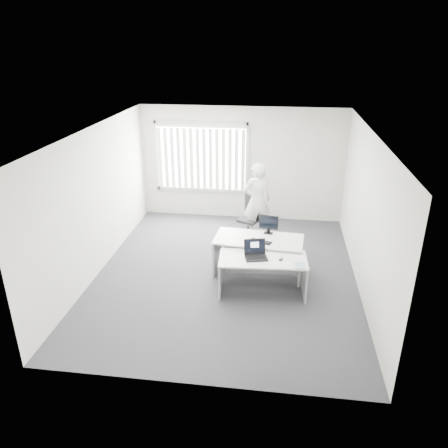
# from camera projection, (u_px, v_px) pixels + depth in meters

# --- Properties ---
(ground) EXTENTS (6.00, 6.00, 0.00)m
(ground) POSITION_uv_depth(u_px,v_px,m) (226.00, 274.00, 8.58)
(ground) COLOR #48494F
(ground) RESTS_ON ground
(wall_back) EXTENTS (5.00, 0.02, 2.80)m
(wall_back) POSITION_uv_depth(u_px,v_px,m) (242.00, 164.00, 10.76)
(wall_back) COLOR silver
(wall_back) RESTS_ON ground
(wall_front) EXTENTS (5.00, 0.02, 2.80)m
(wall_front) POSITION_uv_depth(u_px,v_px,m) (195.00, 296.00, 5.30)
(wall_front) COLOR silver
(wall_front) RESTS_ON ground
(wall_left) EXTENTS (0.02, 6.00, 2.80)m
(wall_left) POSITION_uv_depth(u_px,v_px,m) (97.00, 201.00, 8.33)
(wall_left) COLOR silver
(wall_left) RESTS_ON ground
(wall_right) EXTENTS (0.02, 6.00, 2.80)m
(wall_right) POSITION_uv_depth(u_px,v_px,m) (366.00, 214.00, 7.73)
(wall_right) COLOR silver
(wall_right) RESTS_ON ground
(ceiling) EXTENTS (5.00, 6.00, 0.02)m
(ceiling) POSITION_uv_depth(u_px,v_px,m) (226.00, 131.00, 7.48)
(ceiling) COLOR silver
(ceiling) RESTS_ON wall_back
(window) EXTENTS (2.32, 0.06, 1.76)m
(window) POSITION_uv_depth(u_px,v_px,m) (201.00, 157.00, 10.79)
(window) COLOR #B5B5B1
(window) RESTS_ON wall_back
(blinds) EXTENTS (2.20, 0.10, 1.50)m
(blinds) POSITION_uv_depth(u_px,v_px,m) (201.00, 159.00, 10.75)
(blinds) COLOR white
(blinds) RESTS_ON wall_back
(desk_near) EXTENTS (1.59, 0.82, 0.70)m
(desk_near) POSITION_uv_depth(u_px,v_px,m) (263.00, 268.00, 7.76)
(desk_near) COLOR white
(desk_near) RESTS_ON ground
(desk_far) EXTENTS (1.73, 0.91, 0.76)m
(desk_far) POSITION_uv_depth(u_px,v_px,m) (258.00, 248.00, 8.38)
(desk_far) COLOR white
(desk_far) RESTS_ON ground
(office_chair) EXTENTS (0.72, 0.72, 0.97)m
(office_chair) POSITION_uv_depth(u_px,v_px,m) (250.00, 224.00, 10.11)
(office_chair) COLOR black
(office_chair) RESTS_ON ground
(person) EXTENTS (0.76, 0.63, 1.78)m
(person) POSITION_uv_depth(u_px,v_px,m) (257.00, 201.00, 9.83)
(person) COLOR silver
(person) RESTS_ON ground
(laptop) EXTENTS (0.45, 0.42, 0.30)m
(laptop) POSITION_uv_depth(u_px,v_px,m) (256.00, 251.00, 7.61)
(laptop) COLOR black
(laptop) RESTS_ON desk_near
(paper_sheet) EXTENTS (0.37, 0.33, 0.00)m
(paper_sheet) POSITION_uv_depth(u_px,v_px,m) (280.00, 262.00, 7.54)
(paper_sheet) COLOR white
(paper_sheet) RESTS_ON desk_near
(mouse) EXTENTS (0.07, 0.10, 0.04)m
(mouse) POSITION_uv_depth(u_px,v_px,m) (281.00, 259.00, 7.62)
(mouse) COLOR #AAAAAC
(mouse) RESTS_ON paper_sheet
(booklet) EXTENTS (0.17, 0.23, 0.01)m
(booklet) POSITION_uv_depth(u_px,v_px,m) (300.00, 265.00, 7.43)
(booklet) COLOR white
(booklet) RESTS_ON desk_near
(keyboard) EXTENTS (0.44, 0.27, 0.02)m
(keyboard) POSITION_uv_depth(u_px,v_px,m) (260.00, 241.00, 8.16)
(keyboard) COLOR black
(keyboard) RESTS_ON desk_far
(monitor) EXTENTS (0.39, 0.18, 0.38)m
(monitor) POSITION_uv_depth(u_px,v_px,m) (269.00, 224.00, 8.45)
(monitor) COLOR black
(monitor) RESTS_ON desk_far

